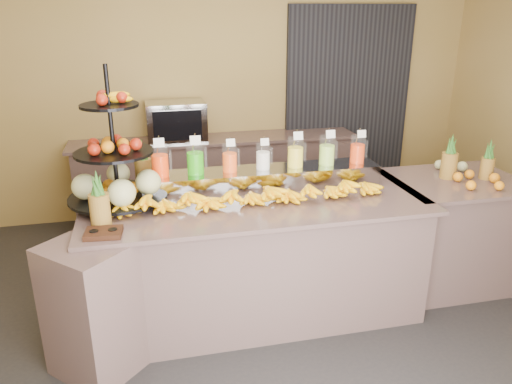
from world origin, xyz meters
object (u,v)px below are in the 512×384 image
object	(u,v)px
pitcher_tray	(263,178)
oven_warmer	(176,121)
banana_heap	(249,192)
condiment_caddy	(104,233)
fruit_stand	(123,170)
right_fruit_pile	(472,174)

from	to	relation	value
pitcher_tray	oven_warmer	distance (m)	1.76
pitcher_tray	banana_heap	world-z (taller)	banana_heap
oven_warmer	condiment_caddy	bearing A→B (deg)	-106.02
condiment_caddy	oven_warmer	distance (m)	2.40
banana_heap	oven_warmer	size ratio (longest dim) A/B	3.25
pitcher_tray	condiment_caddy	bearing A→B (deg)	-151.35
fruit_stand	pitcher_tray	bearing A→B (deg)	-8.89
pitcher_tray	fruit_stand	size ratio (longest dim) A/B	1.89
fruit_stand	oven_warmer	world-z (taller)	fruit_stand
fruit_stand	right_fruit_pile	world-z (taller)	fruit_stand
fruit_stand	right_fruit_pile	distance (m)	2.72
fruit_stand	condiment_caddy	size ratio (longest dim) A/B	4.40
pitcher_tray	oven_warmer	size ratio (longest dim) A/B	3.02
pitcher_tray	oven_warmer	xyz separation A→B (m)	(-0.54, 1.67, 0.13)
fruit_stand	oven_warmer	xyz separation A→B (m)	(0.51, 1.78, -0.04)
fruit_stand	condiment_caddy	xyz separation A→B (m)	(-0.13, -0.53, -0.23)
right_fruit_pile	oven_warmer	distance (m)	2.93
banana_heap	condiment_caddy	xyz separation A→B (m)	(-0.99, -0.35, -0.06)
right_fruit_pile	banana_heap	bearing A→B (deg)	-178.85
condiment_caddy	oven_warmer	world-z (taller)	oven_warmer
banana_heap	oven_warmer	xyz separation A→B (m)	(-0.36, 1.96, 0.13)
pitcher_tray	right_fruit_pile	size ratio (longest dim) A/B	4.57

